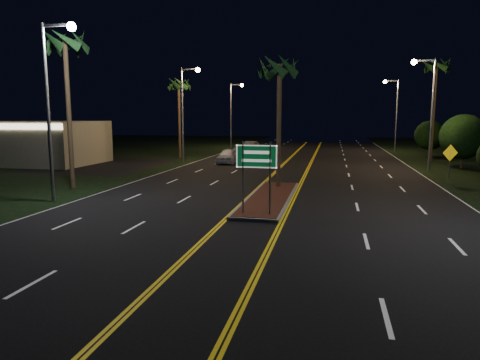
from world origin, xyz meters
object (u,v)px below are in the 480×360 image
(median_island, at_px, (270,198))
(car_far, at_px, (250,146))
(streetlight_left_near, at_px, (53,92))
(streetlight_right_far, at_px, (394,107))
(streetlight_left_mid, at_px, (186,104))
(palm_left_near, at_px, (65,44))
(commercial_building, at_px, (19,142))
(shrub_mid, at_px, (463,137))
(palm_left_far, at_px, (179,85))
(palm_right_far, at_px, (437,67))
(shrub_far, at_px, (430,135))
(streetlight_left_far, at_px, (233,108))
(palm_median, at_px, (280,68))
(warning_sign, at_px, (450,158))
(car_near, at_px, (229,155))
(highway_sign, at_px, (256,163))
(streetlight_right_mid, at_px, (428,101))

(median_island, height_order, car_far, car_far)
(streetlight_left_near, bearing_deg, streetlight_right_far, 60.81)
(streetlight_left_mid, bearing_deg, palm_left_near, -96.73)
(car_far, bearing_deg, streetlight_left_near, -90.33)
(commercial_building, xyz_separation_m, shrub_mid, (40.00, 4.01, 0.72))
(palm_left_far, bearing_deg, palm_right_far, 4.47)
(median_island, xyz_separation_m, shrub_far, (13.80, 29.00, 2.25))
(streetlight_left_far, xyz_separation_m, shrub_far, (24.41, -8.00, -3.32))
(commercial_building, height_order, streetlight_left_mid, streetlight_left_mid)
(palm_left_near, distance_m, car_far, 31.48)
(streetlight_left_near, distance_m, shrub_far, 40.39)
(palm_left_far, height_order, shrub_mid, palm_left_far)
(palm_right_far, relative_size, car_far, 2.24)
(shrub_mid, bearing_deg, palm_right_far, 101.31)
(streetlight_left_far, distance_m, palm_left_near, 36.18)
(palm_median, xyz_separation_m, warning_sign, (10.80, 4.40, -5.58))
(streetlight_left_far, distance_m, palm_left_far, 16.28)
(streetlight_left_mid, height_order, warning_sign, streetlight_left_mid)
(streetlight_left_mid, xyz_separation_m, streetlight_left_far, (0.00, 20.00, 0.00))
(commercial_building, relative_size, car_near, 3.03)
(shrub_far, height_order, car_near, shrub_far)
(highway_sign, relative_size, palm_left_far, 0.36)
(commercial_building, bearing_deg, car_near, 11.96)
(palm_median, distance_m, palm_left_far, 21.69)
(car_far, bearing_deg, shrub_far, 0.23)
(shrub_far, bearing_deg, car_far, 174.58)
(shrub_far, relative_size, car_far, 0.86)
(highway_sign, bearing_deg, streetlight_left_far, 104.44)
(palm_left_far, relative_size, shrub_far, 2.22)
(streetlight_right_far, xyz_separation_m, car_near, (-17.07, -17.87, -4.83))
(car_far, bearing_deg, commercial_building, -130.83)
(streetlight_left_mid, relative_size, warning_sign, 3.47)
(palm_left_near, xyz_separation_m, car_near, (6.04, 16.13, -7.85))
(palm_right_far, bearing_deg, commercial_building, -165.53)
(shrub_far, bearing_deg, streetlight_left_far, 161.86)
(car_near, bearing_deg, streetlight_right_mid, -5.70)
(palm_right_far, height_order, car_near, palm_right_far)
(highway_sign, bearing_deg, palm_median, 90.00)
(streetlight_right_mid, bearing_deg, streetlight_left_near, -139.70)
(palm_median, distance_m, shrub_far, 29.41)
(palm_median, distance_m, palm_right_far, 23.40)
(palm_right_far, bearing_deg, palm_left_near, -138.99)
(palm_right_far, bearing_deg, warning_sign, -97.54)
(highway_sign, bearing_deg, car_near, 106.84)
(palm_right_far, distance_m, shrub_mid, 8.87)
(palm_median, height_order, palm_left_near, palm_left_near)
(streetlight_left_far, bearing_deg, palm_left_near, -93.00)
(car_near, bearing_deg, shrub_mid, 1.05)
(warning_sign, bearing_deg, streetlight_left_far, 103.41)
(highway_sign, relative_size, streetlight_left_far, 0.36)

